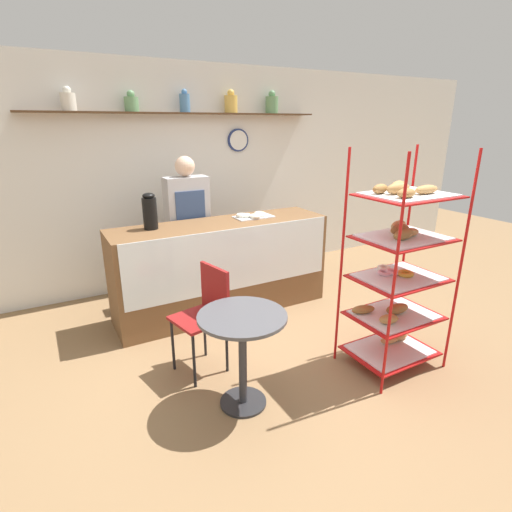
# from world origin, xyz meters

# --- Properties ---
(ground_plane) EXTENTS (14.00, 14.00, 0.00)m
(ground_plane) POSITION_xyz_m (0.00, 0.00, 0.00)
(ground_plane) COLOR olive
(back_wall) EXTENTS (10.00, 0.30, 2.70)m
(back_wall) POSITION_xyz_m (0.00, 2.28, 1.37)
(back_wall) COLOR white
(back_wall) RESTS_ON ground_plane
(display_counter) EXTENTS (2.34, 0.62, 1.01)m
(display_counter) POSITION_xyz_m (0.00, 1.17, 0.51)
(display_counter) COLOR brown
(display_counter) RESTS_ON ground_plane
(pastry_rack) EXTENTS (0.77, 0.58, 1.84)m
(pastry_rack) POSITION_xyz_m (0.82, -0.50, 0.87)
(pastry_rack) COLOR #B71414
(pastry_rack) RESTS_ON ground_plane
(person_worker) EXTENTS (0.48, 0.23, 1.67)m
(person_worker) POSITION_xyz_m (-0.20, 1.63, 0.91)
(person_worker) COLOR #282833
(person_worker) RESTS_ON ground_plane
(cafe_table) EXTENTS (0.63, 0.63, 0.74)m
(cafe_table) POSITION_xyz_m (-0.54, -0.36, 0.55)
(cafe_table) COLOR #262628
(cafe_table) RESTS_ON ground_plane
(cafe_chair) EXTENTS (0.45, 0.45, 0.90)m
(cafe_chair) POSITION_xyz_m (-0.58, 0.21, 0.56)
(cafe_chair) COLOR black
(cafe_chair) RESTS_ON ground_plane
(coffee_carafe) EXTENTS (0.14, 0.14, 0.36)m
(coffee_carafe) POSITION_xyz_m (-0.72, 1.26, 1.18)
(coffee_carafe) COLOR black
(coffee_carafe) RESTS_ON display_counter
(donut_tray_counter) EXTENTS (0.42, 0.26, 0.05)m
(donut_tray_counter) POSITION_xyz_m (0.40, 1.21, 1.03)
(donut_tray_counter) COLOR silver
(donut_tray_counter) RESTS_ON display_counter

